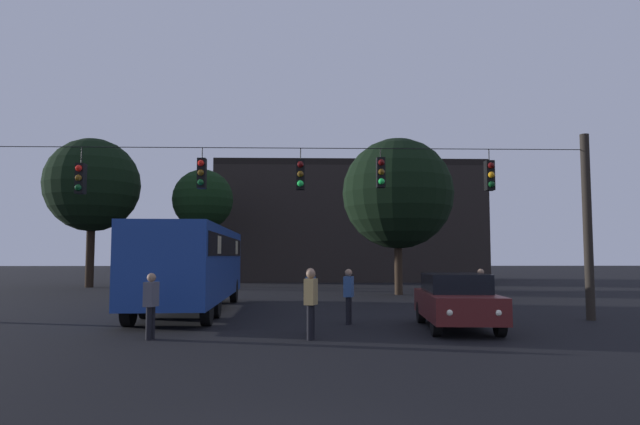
{
  "coord_description": "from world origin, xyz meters",
  "views": [
    {
      "loc": [
        0.37,
        -5.28,
        2.01
      ],
      "look_at": [
        0.85,
        11.83,
        3.34
      ],
      "focal_mm": 31.32,
      "sensor_mm": 36.0,
      "label": 1
    }
  ],
  "objects_px": {
    "city_bus": "(193,260)",
    "pedestrian_near_bus": "(310,297)",
    "pedestrian_crossing_center": "(151,302)",
    "tree_behind_building": "(92,185)",
    "pedestrian_crossing_right": "(349,293)",
    "tree_right_far": "(398,194)",
    "car_near_right": "(456,300)",
    "tree_left_silhouette": "(203,200)",
    "pedestrian_trailing": "(481,290)",
    "pedestrian_crossing_left": "(311,300)"
  },
  "relations": [
    {
      "from": "city_bus",
      "to": "pedestrian_crossing_right",
      "type": "relative_size",
      "value": 6.82
    },
    {
      "from": "pedestrian_crossing_right",
      "to": "tree_left_silhouette",
      "type": "xyz_separation_m",
      "value": [
        -8.07,
        20.53,
        4.78
      ]
    },
    {
      "from": "city_bus",
      "to": "pedestrian_near_bus",
      "type": "distance_m",
      "value": 7.36
    },
    {
      "from": "city_bus",
      "to": "tree_behind_building",
      "type": "xyz_separation_m",
      "value": [
        -9.76,
        15.92,
        4.73
      ]
    },
    {
      "from": "city_bus",
      "to": "pedestrian_trailing",
      "type": "distance_m",
      "value": 10.12
    },
    {
      "from": "pedestrian_crossing_right",
      "to": "tree_right_far",
      "type": "relative_size",
      "value": 0.2
    },
    {
      "from": "city_bus",
      "to": "pedestrian_crossing_left",
      "type": "xyz_separation_m",
      "value": [
        4.2,
        -6.9,
        -0.91
      ]
    },
    {
      "from": "city_bus",
      "to": "tree_right_far",
      "type": "bearing_deg",
      "value": 43.77
    },
    {
      "from": "pedestrian_crossing_left",
      "to": "pedestrian_crossing_center",
      "type": "distance_m",
      "value": 3.87
    },
    {
      "from": "tree_left_silhouette",
      "to": "pedestrian_trailing",
      "type": "bearing_deg",
      "value": -56.71
    },
    {
      "from": "city_bus",
      "to": "pedestrian_crossing_center",
      "type": "relative_size",
      "value": 6.95
    },
    {
      "from": "city_bus",
      "to": "tree_right_far",
      "type": "xyz_separation_m",
      "value": [
        8.96,
        8.58,
        3.41
      ]
    },
    {
      "from": "pedestrian_crossing_center",
      "to": "pedestrian_crossing_right",
      "type": "distance_m",
      "value": 5.77
    },
    {
      "from": "pedestrian_crossing_left",
      "to": "tree_left_silhouette",
      "type": "bearing_deg",
      "value": 106.38
    },
    {
      "from": "pedestrian_crossing_center",
      "to": "tree_behind_building",
      "type": "height_order",
      "value": "tree_behind_building"
    },
    {
      "from": "car_near_right",
      "to": "pedestrian_crossing_center",
      "type": "bearing_deg",
      "value": -167.57
    },
    {
      "from": "pedestrian_near_bus",
      "to": "tree_right_far",
      "type": "distance_m",
      "value": 15.9
    },
    {
      "from": "city_bus",
      "to": "car_near_right",
      "type": "relative_size",
      "value": 2.49
    },
    {
      "from": "pedestrian_crossing_left",
      "to": "tree_right_far",
      "type": "height_order",
      "value": "tree_right_far"
    },
    {
      "from": "tree_left_silhouette",
      "to": "tree_behind_building",
      "type": "relative_size",
      "value": 0.8
    },
    {
      "from": "pedestrian_crossing_left",
      "to": "tree_behind_building",
      "type": "xyz_separation_m",
      "value": [
        -13.96,
        22.82,
        5.64
      ]
    },
    {
      "from": "car_near_right",
      "to": "tree_behind_building",
      "type": "xyz_separation_m",
      "value": [
        -18.0,
        20.94,
        5.8
      ]
    },
    {
      "from": "pedestrian_near_bus",
      "to": "pedestrian_trailing",
      "type": "distance_m",
      "value": 6.62
    },
    {
      "from": "pedestrian_crossing_center",
      "to": "car_near_right",
      "type": "bearing_deg",
      "value": 12.43
    },
    {
      "from": "car_near_right",
      "to": "pedestrian_crossing_center",
      "type": "xyz_separation_m",
      "value": [
        -7.91,
        -1.74,
        0.1
      ]
    },
    {
      "from": "pedestrian_crossing_right",
      "to": "pedestrian_crossing_center",
      "type": "bearing_deg",
      "value": -150.39
    },
    {
      "from": "pedestrian_near_bus",
      "to": "tree_behind_building",
      "type": "relative_size",
      "value": 0.18
    },
    {
      "from": "city_bus",
      "to": "pedestrian_trailing",
      "type": "relative_size",
      "value": 6.96
    },
    {
      "from": "tree_left_silhouette",
      "to": "tree_right_far",
      "type": "distance_m",
      "value": 14.17
    },
    {
      "from": "pedestrian_crossing_right",
      "to": "pedestrian_crossing_left",
      "type": "bearing_deg",
      "value": -111.08
    },
    {
      "from": "tree_behind_building",
      "to": "tree_left_silhouette",
      "type": "bearing_deg",
      "value": 5.71
    },
    {
      "from": "car_near_right",
      "to": "tree_behind_building",
      "type": "distance_m",
      "value": 28.22
    },
    {
      "from": "pedestrian_near_bus",
      "to": "tree_behind_building",
      "type": "bearing_deg",
      "value": 122.53
    },
    {
      "from": "car_near_right",
      "to": "tree_behind_building",
      "type": "height_order",
      "value": "tree_behind_building"
    },
    {
      "from": "car_near_right",
      "to": "pedestrian_crossing_left",
      "type": "xyz_separation_m",
      "value": [
        -4.05,
        -1.88,
        0.16
      ]
    },
    {
      "from": "car_near_right",
      "to": "tree_left_silhouette",
      "type": "relative_size",
      "value": 0.57
    },
    {
      "from": "car_near_right",
      "to": "pedestrian_crossing_center",
      "type": "distance_m",
      "value": 8.1
    },
    {
      "from": "city_bus",
      "to": "car_near_right",
      "type": "height_order",
      "value": "city_bus"
    },
    {
      "from": "pedestrian_crossing_center",
      "to": "pedestrian_trailing",
      "type": "relative_size",
      "value": 1.0
    },
    {
      "from": "pedestrian_crossing_center",
      "to": "tree_left_silhouette",
      "type": "xyz_separation_m",
      "value": [
        -3.05,
        23.39,
        4.8
      ]
    },
    {
      "from": "pedestrian_near_bus",
      "to": "pedestrian_crossing_left",
      "type": "bearing_deg",
      "value": -90.07
    },
    {
      "from": "pedestrian_crossing_center",
      "to": "tree_right_far",
      "type": "relative_size",
      "value": 0.19
    },
    {
      "from": "pedestrian_trailing",
      "to": "tree_left_silhouette",
      "type": "xyz_separation_m",
      "value": [
        -12.5,
        19.03,
        4.8
      ]
    },
    {
      "from": "city_bus",
      "to": "pedestrian_crossing_left",
      "type": "height_order",
      "value": "city_bus"
    },
    {
      "from": "pedestrian_crossing_center",
      "to": "pedestrian_near_bus",
      "type": "distance_m",
      "value": 3.95
    },
    {
      "from": "pedestrian_crossing_left",
      "to": "pedestrian_trailing",
      "type": "height_order",
      "value": "pedestrian_crossing_left"
    },
    {
      "from": "pedestrian_trailing",
      "to": "tree_right_far",
      "type": "bearing_deg",
      "value": 94.32
    },
    {
      "from": "pedestrian_crossing_center",
      "to": "tree_behind_building",
      "type": "relative_size",
      "value": 0.17
    },
    {
      "from": "city_bus",
      "to": "tree_left_silhouette",
      "type": "distance_m",
      "value": 17.27
    },
    {
      "from": "car_near_right",
      "to": "pedestrian_near_bus",
      "type": "relative_size",
      "value": 2.62
    }
  ]
}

